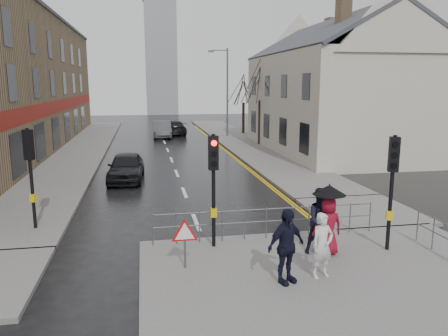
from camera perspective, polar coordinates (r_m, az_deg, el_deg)
name	(u,v)px	position (r m, az deg, el deg)	size (l,w,h in m)	color
ground	(208,253)	(13.23, -2.07, -11.07)	(120.00, 120.00, 0.00)	black
near_pavement	(358,298)	(11.01, 17.14, -15.92)	(10.00, 9.00, 0.14)	#605E5B
left_pavement	(82,148)	(35.78, -18.03, 2.56)	(4.00, 44.00, 0.14)	#605E5B
right_pavement	(239,140)	(38.36, 2.02, 3.62)	(4.00, 40.00, 0.14)	#605E5B
pavement_bridge_right	(362,211)	(17.93, 17.52, -5.39)	(4.00, 4.20, 0.14)	#605E5B
building_right_cream	(335,86)	(33.13, 14.27, 10.31)	(9.00, 16.40, 10.10)	#B6AF9E
church_tower	(161,59)	(74.31, -8.24, 13.96)	(5.00, 5.00, 18.00)	gray
traffic_signal_near_left	(213,171)	(12.73, -1.39, -0.37)	(0.28, 0.27, 3.40)	black
traffic_signal_near_right	(393,173)	(13.37, 21.16, -0.57)	(0.34, 0.33, 3.40)	black
traffic_signal_far_left	(30,161)	(15.78, -24.02, 0.88)	(0.34, 0.33, 3.40)	black
guard_railing_front	(266,216)	(13.89, 5.57, -6.27)	(7.14, 0.04, 1.00)	#595B5E
warning_sign	(185,235)	(11.65, -5.16, -8.75)	(0.80, 0.07, 1.35)	#595B5E
street_lamp	(225,87)	(40.85, 0.19, 10.60)	(1.83, 0.25, 8.00)	#595B5E
tree_near	(260,81)	(35.37, 4.77, 11.20)	(2.40, 2.40, 6.58)	#32231C
tree_far	(244,89)	(43.26, 2.57, 10.23)	(2.40, 2.40, 5.64)	#32231C
pedestrian_a	(322,245)	(11.37, 12.72, -9.83)	(0.61, 0.40, 1.67)	silver
pedestrian_b	(322,221)	(12.87, 12.66, -6.75)	(0.94, 0.73, 1.93)	black
pedestrian_with_umbrella	(328,217)	(12.75, 13.43, -6.23)	(0.96, 0.96, 2.05)	maroon
pedestrian_d	(286,246)	(10.86, 8.11, -10.06)	(1.11, 0.46, 1.89)	black
car_parked	(126,167)	(23.15, -12.67, 0.15)	(1.71, 4.26, 1.45)	black
car_mid	(162,129)	(41.34, -8.09, 5.02)	(1.62, 4.65, 1.53)	#47484C
car_far	(174,128)	(43.49, -6.52, 5.26)	(1.95, 4.79, 1.39)	black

